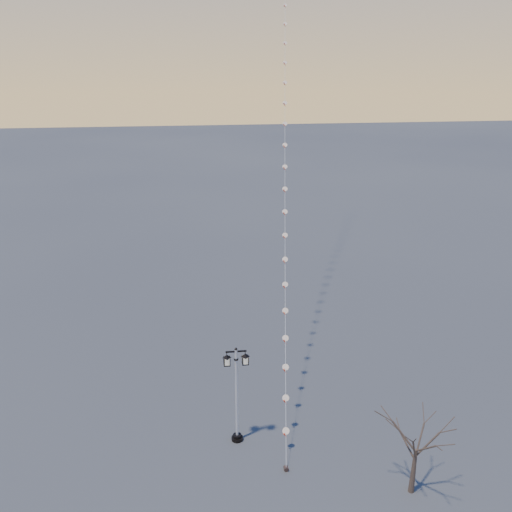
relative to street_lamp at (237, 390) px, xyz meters
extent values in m
plane|color=#434444|center=(0.35, -3.65, -2.98)|extent=(300.00, 300.00, 0.00)
cylinder|color=black|center=(0.00, 0.00, -2.90)|extent=(0.60, 0.60, 0.17)
cylinder|color=black|center=(0.00, 0.00, -2.74)|extent=(0.43, 0.43, 0.15)
cylinder|color=silver|center=(0.00, 0.00, -0.15)|extent=(0.14, 0.14, 5.02)
cylinder|color=black|center=(0.00, 0.00, 1.78)|extent=(0.21, 0.21, 0.06)
cube|color=black|center=(0.00, 0.00, 2.20)|extent=(1.02, 0.08, 0.06)
sphere|color=black|center=(0.00, 0.00, 2.33)|extent=(0.15, 0.15, 0.15)
pyramid|color=black|center=(-0.45, 0.01, 2.04)|extent=(0.47, 0.47, 0.15)
cube|color=beige|center=(-0.45, 0.01, 1.71)|extent=(0.28, 0.28, 0.36)
cube|color=black|center=(-0.45, 0.01, 1.51)|extent=(0.32, 0.32, 0.04)
pyramid|color=black|center=(0.45, -0.01, 2.04)|extent=(0.47, 0.47, 0.15)
cube|color=beige|center=(0.45, -0.01, 1.71)|extent=(0.28, 0.28, 0.36)
cube|color=black|center=(0.45, -0.01, 1.51)|extent=(0.32, 0.32, 0.04)
cone|color=#45362A|center=(7.44, -4.60, -1.83)|extent=(0.27, 0.27, 2.31)
cylinder|color=#32231C|center=(2.07, -2.52, -2.87)|extent=(0.23, 0.23, 0.23)
cylinder|color=black|center=(2.07, -2.52, -2.84)|extent=(0.03, 0.03, 0.28)
cone|color=red|center=(5.51, 17.01, 13.92)|extent=(0.09, 0.09, 0.32)
cylinder|color=white|center=(2.07, -2.52, -2.30)|extent=(0.02, 0.02, 0.91)
camera|label=1|loc=(-2.18, -22.57, 15.36)|focal=37.50mm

